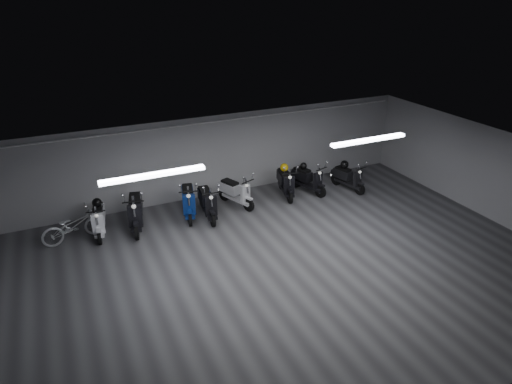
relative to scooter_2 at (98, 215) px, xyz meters
name	(u,v)px	position (x,y,z in m)	size (l,w,h in m)	color
floor	(287,267)	(4.17, -3.78, -0.63)	(14.00, 10.00, 0.01)	#3D3D40
ceiling	(291,167)	(4.17, -3.78, 2.18)	(14.00, 10.00, 0.01)	slate
back_wall	(219,156)	(4.17, 1.22, 0.77)	(14.00, 0.01, 2.80)	#99999C
front_wall	(445,361)	(4.17, -8.79, 0.77)	(14.00, 0.01, 2.80)	#99999C
right_wall	(491,174)	(11.17, -3.78, 0.77)	(0.01, 10.00, 2.80)	#99999C
fluor_strip_left	(153,175)	(1.17, -2.78, 2.11)	(2.40, 0.18, 0.08)	white
fluor_strip_right	(369,140)	(7.17, -2.78, 2.11)	(2.40, 0.18, 0.08)	white
conduit	(218,121)	(4.17, 1.14, 1.99)	(0.05, 0.05, 13.60)	white
scooter_2	(98,215)	(0.00, 0.00, 0.00)	(0.56, 1.69, 1.26)	white
scooter_3	(135,206)	(1.05, -0.08, 0.10)	(0.66, 1.97, 1.47)	black
scooter_4	(188,196)	(2.69, 0.01, 0.07)	(0.63, 1.88, 1.40)	navy
scooter_5	(207,198)	(3.21, -0.31, 0.05)	(0.60, 1.81, 1.35)	black
scooter_6	(236,188)	(4.32, 0.08, 0.02)	(0.58, 1.73, 1.29)	silver
scooter_7	(286,178)	(6.16, 0.08, 0.03)	(0.59, 1.77, 1.32)	black
scooter_8	(308,175)	(7.01, 0.01, 0.02)	(0.58, 1.74, 1.30)	black
scooter_9	(349,174)	(8.41, -0.40, -0.02)	(0.54, 1.63, 1.21)	black
bicycle	(73,222)	(-0.70, -0.04, -0.06)	(0.62, 1.76, 1.14)	silver
helmet_0	(97,203)	(0.03, 0.23, 0.29)	(0.28, 0.28, 0.28)	black
helmet_1	(303,166)	(6.93, 0.24, 0.30)	(0.24, 0.24, 0.24)	black
helmet_2	(345,164)	(8.36, -0.18, 0.27)	(0.29, 0.29, 0.29)	black
helmet_3	(284,167)	(6.22, 0.31, 0.33)	(0.29, 0.29, 0.29)	yellow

